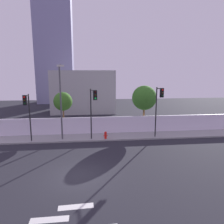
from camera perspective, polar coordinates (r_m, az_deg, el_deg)
The scene contains 12 objects.
ground_plane at distance 14.84m, azimuth -9.07°, elevation -16.67°, with size 80.00×80.00×0.00m, color #22222A.
sidewalk at distance 22.42m, azimuth -8.09°, elevation -6.83°, with size 36.00×2.40×0.15m, color gray.
perimeter_wall at distance 23.39m, azimuth -8.06°, elevation -3.60°, with size 36.00×0.18×1.80m, color silver.
traffic_light_left at distance 20.14m, azimuth -5.11°, elevation 2.19°, with size 0.63×1.79×5.03m.
traffic_light_center at distance 21.49m, azimuth 12.47°, elevation 2.64°, with size 0.40×1.34×5.13m.
traffic_light_right at distance 21.23m, azimuth -21.79°, elevation 1.01°, with size 0.35×1.24×4.59m.
street_lamp_curbside at distance 20.93m, azimuth -13.58°, elevation 4.06°, with size 0.75×2.27×7.31m.
fire_hydrant at distance 21.60m, azimuth -1.75°, elevation -6.12°, with size 0.44×0.26×0.73m.
roadside_tree_leftmost at distance 24.03m, azimuth -13.02°, elevation 2.73°, with size 2.07×2.07×4.62m.
roadside_tree_midleft at distance 24.65m, azimuth 8.65°, elevation 3.75°, with size 2.81×2.81×5.28m.
low_building_distant at distance 36.82m, azimuth -7.68°, elevation 5.51°, with size 10.42×6.00×7.03m, color #9F9F9F.
tower_on_skyline at distance 49.74m, azimuth -15.31°, elevation 18.92°, with size 7.73×5.00×28.41m, color gray.
Camera 1 is at (0.82, -13.17, 6.79)m, focal length 34.10 mm.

